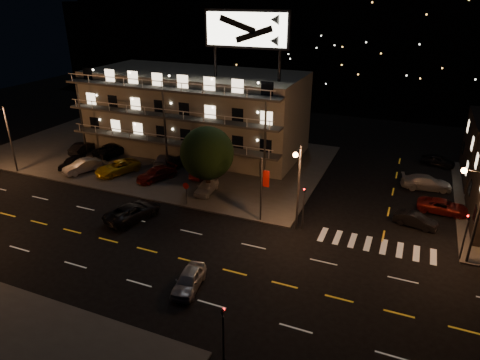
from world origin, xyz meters
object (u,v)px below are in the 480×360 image
at_px(lot_car_2, 117,167).
at_px(side_car_0, 416,220).
at_px(lot_car_7, 164,159).
at_px(road_car_east, 189,280).
at_px(road_car_west, 133,212).
at_px(lot_car_4, 206,187).
at_px(tree, 207,155).

bearing_deg(lot_car_2, side_car_0, 23.62).
xyz_separation_m(lot_car_2, lot_car_7, (3.46, 4.60, -0.10)).
relative_size(road_car_east, road_car_west, 0.73).
xyz_separation_m(lot_car_4, lot_car_7, (-8.64, 5.32, -0.03)).
distance_m(tree, lot_car_4, 3.65).
distance_m(lot_car_4, road_car_west, 8.59).
distance_m(lot_car_7, side_car_0, 29.75).
distance_m(side_car_0, road_car_west, 26.29).
bearing_deg(lot_car_4, side_car_0, -0.47).
height_order(tree, lot_car_2, tree).
height_order(lot_car_7, side_car_0, lot_car_7).
height_order(lot_car_4, lot_car_7, lot_car_4).
xyz_separation_m(tree, road_car_east, (5.93, -14.80, -3.78)).
xyz_separation_m(side_car_0, road_car_east, (-14.76, -15.98, 0.06)).
distance_m(tree, lot_car_2, 12.77).
bearing_deg(side_car_0, road_car_east, 149.76).
height_order(side_car_0, road_car_west, road_car_west).
height_order(lot_car_4, road_car_east, lot_car_4).
bearing_deg(lot_car_7, road_car_east, 110.62).
distance_m(tree, road_car_west, 9.45).
relative_size(tree, road_car_west, 1.31).
relative_size(lot_car_2, road_car_east, 1.31).
bearing_deg(lot_car_4, tree, 18.40).
relative_size(lot_car_4, side_car_0, 1.02).
distance_m(lot_car_4, lot_car_7, 10.15).
xyz_separation_m(tree, side_car_0, (20.69, 1.18, -3.83)).
height_order(lot_car_4, road_car_west, road_car_west).
bearing_deg(road_car_west, lot_car_4, -100.57).
bearing_deg(road_car_east, road_car_west, 135.53).
distance_m(lot_car_4, side_car_0, 20.87).
height_order(side_car_0, road_car_east, road_car_east).
xyz_separation_m(lot_car_7, side_car_0, (29.47, -4.08, -0.15)).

